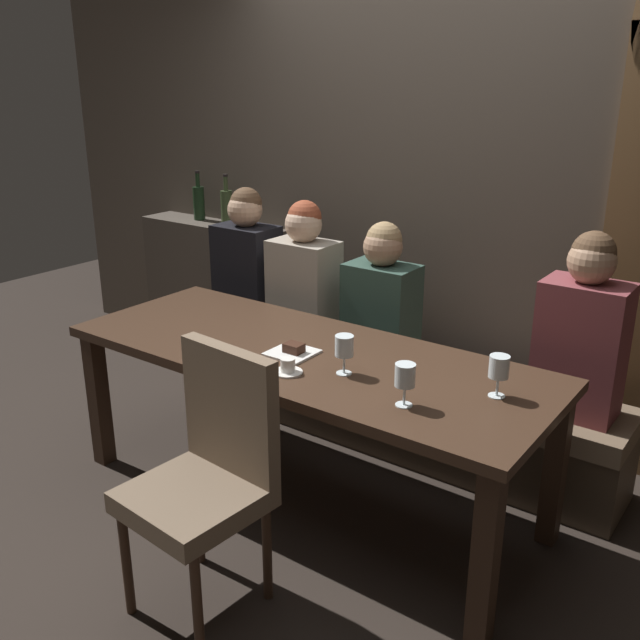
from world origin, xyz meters
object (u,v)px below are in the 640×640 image
diner_redhead (247,262)px  espresso_cup (288,367)px  chair_near_side (209,466)px  diner_far_end (381,297)px  dessert_plate (293,351)px  diner_near_end (583,330)px  wine_glass_center_front (344,347)px  wine_bottle_pale_label (227,206)px  diner_bearded (304,278)px  wine_bottle_dark_red (199,202)px  wine_glass_far_left (405,376)px  banquette_bench (384,400)px  dining_table (305,369)px  wine_glass_end_left (499,368)px

diner_redhead → espresso_cup: 1.41m
diner_redhead → chair_near_side: bearing=-52.9°
diner_far_end → dessert_plate: 0.78m
diner_near_end → dessert_plate: (-1.00, -0.76, -0.09)m
diner_far_end → diner_redhead: bearing=-179.1°
wine_glass_center_front → dessert_plate: 0.32m
wine_bottle_pale_label → espresso_cup: size_ratio=2.72×
chair_near_side → diner_bearded: size_ratio=1.22×
wine_bottle_dark_red → wine_glass_far_left: bearing=-28.8°
diner_far_end → espresso_cup: size_ratio=6.15×
banquette_bench → diner_far_end: diner_far_end is taller
espresso_cup → dessert_plate: 0.21m
diner_redhead → wine_glass_far_left: size_ratio=5.05×
dining_table → chair_near_side: (0.12, -0.72, -0.09)m
diner_far_end → wine_glass_far_left: bearing=-54.4°
diner_bearded → diner_far_end: (0.47, 0.04, -0.03)m
diner_bearded → wine_glass_center_front: size_ratio=4.90×
espresso_cup → wine_glass_end_left: bearing=20.9°
diner_bearded → diner_near_end: size_ratio=0.98×
diner_bearded → diner_far_end: diner_bearded is taller
diner_bearded → wine_glass_far_left: size_ratio=4.90×
espresso_cup → dessert_plate: size_ratio=0.63×
wine_bottle_pale_label → wine_glass_end_left: 2.51m
diner_far_end → espresso_cup: 0.96m
wine_glass_end_left → dessert_plate: size_ratio=0.86×
espresso_cup → diner_redhead: bearing=138.4°
wine_glass_far_left → wine_glass_end_left: bearing=48.3°
dining_table → chair_near_side: size_ratio=2.24×
dining_table → diner_bearded: bearing=127.5°
diner_redhead → diner_bearded: (0.44, -0.03, -0.01)m
dining_table → wine_glass_center_front: 0.36m
wine_bottle_pale_label → espresso_cup: wine_bottle_pale_label is taller
dessert_plate → diner_far_end: bearing=92.0°
banquette_bench → wine_bottle_dark_red: bearing=168.0°
espresso_cup → wine_bottle_pale_label: bearing=140.0°
diner_near_end → wine_glass_center_front: (-0.70, -0.80, 0.02)m
dining_table → espresso_cup: bearing=-68.4°
wine_bottle_pale_label → wine_glass_center_front: 2.08m
diner_bearded → banquette_bench: bearing=3.1°
wine_glass_far_left → banquette_bench: bearing=124.2°
wine_glass_far_left → dessert_plate: size_ratio=0.86×
diner_far_end → dessert_plate: (0.03, -0.77, -0.04)m
wine_glass_center_front → wine_bottle_pale_label: bearing=146.1°
diner_near_end → wine_glass_end_left: 0.65m
diner_bearded → chair_near_side: bearing=-65.5°
espresso_cup → diner_near_end: bearing=46.4°
diner_redhead → diner_far_end: size_ratio=1.12×
diner_redhead → wine_glass_end_left: bearing=-19.4°
wine_bottle_dark_red → wine_glass_end_left: bearing=-21.3°
chair_near_side → wine_glass_far_left: chair_near_side is taller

